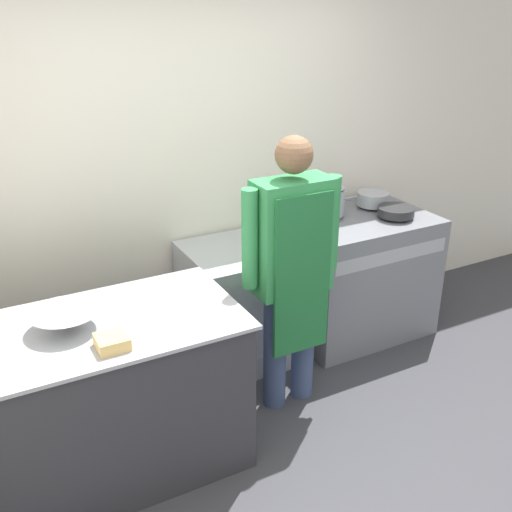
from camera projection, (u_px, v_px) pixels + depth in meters
ground_plane at (319, 476)px, 3.21m from camera, size 14.00×14.00×0.00m
wall_back at (191, 161)px, 3.99m from camera, size 8.00×0.05×2.70m
prep_counter at (110, 397)px, 3.11m from camera, size 1.38×0.78×0.88m
stove at (357, 274)px, 4.46m from camera, size 1.02×0.75×0.93m
fridge_unit at (236, 305)px, 4.11m from camera, size 0.63×0.67×0.82m
person_cook at (292, 262)px, 3.44m from camera, size 0.63×0.24×1.69m
mixing_bowl at (65, 320)px, 2.87m from camera, size 0.34×0.34×0.10m
plastic_tub at (112, 342)px, 2.72m from camera, size 0.14×0.14×0.06m
stock_pot at (325, 199)px, 4.23m from camera, size 0.28×0.28×0.23m
saute_pan at (396, 211)px, 4.24m from camera, size 0.26×0.26×0.06m
sauce_pot at (373, 199)px, 4.45m from camera, size 0.23×0.23×0.10m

